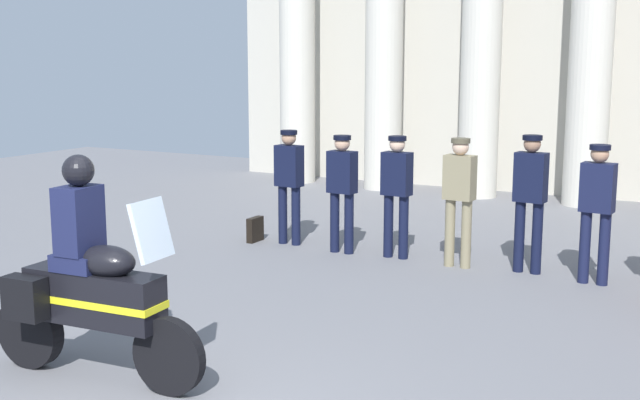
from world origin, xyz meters
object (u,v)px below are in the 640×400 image
officer_in_row_1 (342,184)px  officer_in_row_3 (459,192)px  officer_in_row_4 (530,192)px  briefcase_on_ground (255,229)px  officer_in_row_5 (597,202)px  officer_in_row_2 (397,187)px  motorcycle_with_rider (87,287)px  officer_in_row_0 (289,177)px

officer_in_row_1 → officer_in_row_3: size_ratio=0.98×
officer_in_row_4 → briefcase_on_ground: bearing=6.8°
officer_in_row_1 → briefcase_on_ground: officer_in_row_1 is taller
officer_in_row_1 → officer_in_row_5: bearing=-174.9°
officer_in_row_2 → officer_in_row_5: (2.58, -0.06, 0.01)m
officer_in_row_3 → officer_in_row_2: bearing=-0.2°
officer_in_row_3 → motorcycle_with_rider: bearing=78.4°
officer_in_row_2 → officer_in_row_3: 0.90m
officer_in_row_1 → briefcase_on_ground: bearing=4.2°
officer_in_row_3 → officer_in_row_5: (1.69, 0.01, 0.00)m
officer_in_row_0 → officer_in_row_4: officer_in_row_4 is taller
officer_in_row_0 → officer_in_row_2: bearing=-176.0°
briefcase_on_ground → officer_in_row_5: bearing=0.2°
officer_in_row_3 → briefcase_on_ground: officer_in_row_3 is taller
officer_in_row_3 → officer_in_row_5: bearing=-175.0°
officer_in_row_3 → briefcase_on_ground: (-3.10, -0.01, -0.81)m
officer_in_row_2 → motorcycle_with_rider: size_ratio=0.79×
officer_in_row_4 → officer_in_row_5: officer_in_row_4 is taller
motorcycle_with_rider → officer_in_row_2: bearing=79.7°
officer_in_row_5 → officer_in_row_0: bearing=3.5°
officer_in_row_2 → officer_in_row_0: bearing=4.0°
officer_in_row_1 → briefcase_on_ground: size_ratio=4.52×
officer_in_row_4 → officer_in_row_5: bearing=175.1°
officer_in_row_2 → motorcycle_with_rider: motorcycle_with_rider is taller
officer_in_row_2 → officer_in_row_5: bearing=-176.8°
officer_in_row_0 → officer_in_row_2: 1.68m
officer_in_row_0 → motorcycle_with_rider: bearing=106.7°
officer_in_row_2 → officer_in_row_4: officer_in_row_4 is taller
officer_in_row_4 → officer_in_row_5: 0.84m
officer_in_row_2 → officer_in_row_3: (0.90, -0.08, 0.01)m
officer_in_row_0 → motorcycle_with_rider: 5.26m
officer_in_row_4 → motorcycle_with_rider: 5.70m
officer_in_row_0 → officer_in_row_5: bearing=-176.5°
officer_in_row_4 → briefcase_on_ground: 4.05m
officer_in_row_3 → briefcase_on_ground: bearing=4.7°
officer_in_row_5 → motorcycle_with_rider: motorcycle_with_rider is taller
officer_in_row_0 → motorcycle_with_rider: motorcycle_with_rider is taller
officer_in_row_4 → officer_in_row_2: bearing=7.0°
officer_in_row_0 → officer_in_row_1: 0.91m
briefcase_on_ground → officer_in_row_4: bearing=2.2°
motorcycle_with_rider → briefcase_on_ground: (-1.63, 5.04, -0.61)m
officer_in_row_2 → officer_in_row_1: bearing=11.3°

